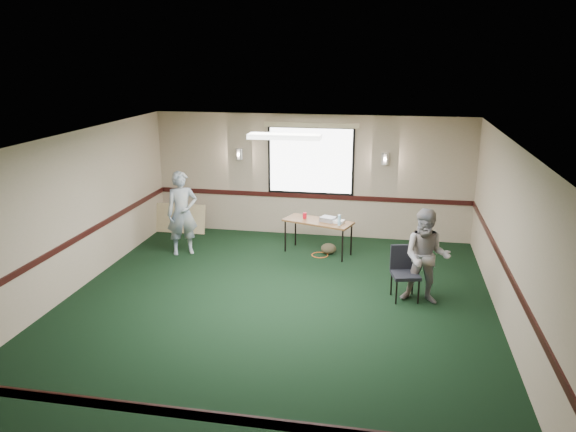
% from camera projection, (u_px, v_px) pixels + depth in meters
% --- Properties ---
extents(ground, '(8.00, 8.00, 0.00)m').
position_uv_depth(ground, '(273.00, 310.00, 8.95)').
color(ground, black).
rests_on(ground, ground).
extents(room_shell, '(8.00, 8.02, 8.00)m').
position_uv_depth(room_shell, '(296.00, 185.00, 10.52)').
color(room_shell, tan).
rests_on(room_shell, ground).
extents(folding_table, '(1.49, 0.96, 0.70)m').
position_uv_depth(folding_table, '(318.00, 223.00, 11.35)').
color(folding_table, '#573019').
rests_on(folding_table, ground).
extents(projector, '(0.35, 0.32, 0.09)m').
position_uv_depth(projector, '(328.00, 219.00, 11.27)').
color(projector, gray).
rests_on(projector, folding_table).
extents(game_console, '(0.26, 0.23, 0.06)m').
position_uv_depth(game_console, '(338.00, 221.00, 11.19)').
color(game_console, white).
rests_on(game_console, folding_table).
extents(red_cup, '(0.08, 0.08, 0.12)m').
position_uv_depth(red_cup, '(305.00, 216.00, 11.48)').
color(red_cup, red).
rests_on(red_cup, folding_table).
extents(water_bottle, '(0.06, 0.06, 0.21)m').
position_uv_depth(water_bottle, '(339.00, 220.00, 11.00)').
color(water_bottle, '#8FCAEA').
rests_on(water_bottle, folding_table).
extents(duffel_bag, '(0.38, 0.34, 0.22)m').
position_uv_depth(duffel_bag, '(329.00, 249.00, 11.46)').
color(duffel_bag, '#4B422B').
rests_on(duffel_bag, ground).
extents(cable_coil, '(0.36, 0.36, 0.02)m').
position_uv_depth(cable_coil, '(320.00, 255.00, 11.39)').
color(cable_coil, '#DC591B').
rests_on(cable_coil, ground).
extents(folded_table, '(1.29, 0.20, 0.66)m').
position_uv_depth(folded_table, '(178.00, 218.00, 12.79)').
color(folded_table, tan).
rests_on(folded_table, ground).
extents(conference_chair, '(0.53, 0.54, 0.89)m').
position_uv_depth(conference_chair, '(404.00, 268.00, 9.30)').
color(conference_chair, black).
rests_on(conference_chair, ground).
extents(person_left, '(0.74, 0.66, 1.71)m').
position_uv_depth(person_left, '(182.00, 213.00, 11.29)').
color(person_left, '#3D5586').
rests_on(person_left, ground).
extents(person_right, '(0.83, 0.68, 1.58)m').
position_uv_depth(person_right, '(426.00, 257.00, 9.04)').
color(person_right, slate).
rests_on(person_right, ground).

